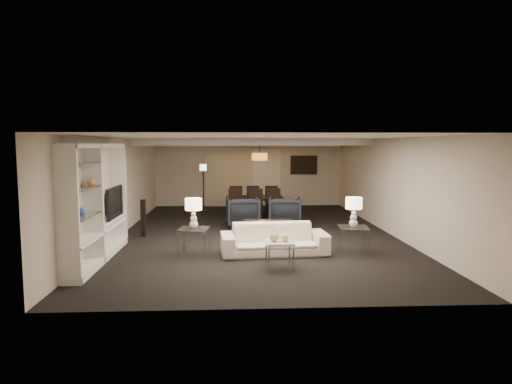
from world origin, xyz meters
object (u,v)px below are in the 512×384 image
object	(u,v)px
table_lamp_left	(194,213)
television	(109,202)
chair_nr	(275,204)
chair_fl	(236,200)
vase_blue	(81,211)
chair_nm	(255,205)
floor_speaker	(143,218)
chair_fr	(271,199)
floor_lamp	(203,188)
marble_table	(279,255)
pendant_light	(260,157)
side_table_right	(353,240)
coffee_table	(268,230)
vase_amber	(91,181)
table_lamp_right	(354,212)
chair_nl	(236,205)
armchair_right	(285,212)
armchair_left	(243,212)
sofa	(274,239)
chair_fm	(254,199)
dining_table	(254,207)
side_table_left	(194,242)

from	to	relation	value
table_lamp_left	television	size ratio (longest dim) A/B	0.55
chair_nr	chair_fl	size ratio (longest dim) A/B	1.00
vase_blue	chair_nm	bearing A→B (deg)	59.35
floor_speaker	chair_fr	bearing A→B (deg)	61.21
floor_speaker	floor_lamp	size ratio (longest dim) A/B	0.58
vase_blue	chair_nm	distance (m)	6.71
marble_table	pendant_light	bearing A→B (deg)	89.77
pendant_light	side_table_right	xyz separation A→B (m)	(1.67, -5.78, -1.63)
coffee_table	vase_amber	xyz separation A→B (m)	(-3.58, -2.26, 1.42)
table_lamp_right	chair_nl	world-z (taller)	table_lamp_right
chair_nm	armchair_right	bearing A→B (deg)	-48.19
armchair_right	marble_table	bearing A→B (deg)	87.59
armchair_left	vase_amber	distance (m)	5.11
chair_fr	floor_lamp	world-z (taller)	floor_lamp
sofa	floor_speaker	size ratio (longest dim) A/B	2.37
sofa	vase_amber	distance (m)	3.87
chair_fl	vase_blue	bearing A→B (deg)	66.71
vase_blue	chair_nl	xyz separation A→B (m)	(2.80, 5.74, -0.66)
vase_blue	chair_nr	world-z (taller)	vase_blue
chair_fl	chair_nr	bearing A→B (deg)	131.12
side_table_right	chair_nr	distance (m)	4.64
table_lamp_left	chair_nm	world-z (taller)	table_lamp_left
television	floor_lamp	xyz separation A→B (m)	(1.65, 5.99, -0.27)
television	vase_amber	size ratio (longest dim) A/B	6.87
sofa	chair_fm	xyz separation A→B (m)	(-0.18, 5.76, 0.15)
chair_fl	marble_table	bearing A→B (deg)	94.89
armchair_right	chair_fl	bearing A→B (deg)	-55.38
television	chair_nl	world-z (taller)	television
chair_fl	chair_fm	world-z (taller)	same
pendant_light	dining_table	distance (m)	1.74
coffee_table	chair_nm	size ratio (longest dim) A/B	1.29
vase_amber	chair_nm	xyz separation A→B (m)	(3.40, 5.12, -1.16)
dining_table	chair_nm	xyz separation A→B (m)	(-0.00, -0.65, 0.16)
pendant_light	side_table_left	size ratio (longest dim) A/B	0.84
side_table_left	chair_fm	distance (m)	5.96
side_table_left	floor_lamp	xyz separation A→B (m)	(-0.21, 6.43, 0.53)
sofa	chair_fr	size ratio (longest dim) A/B	2.34
side_table_right	chair_nm	xyz separation A→B (m)	(-1.88, 4.46, 0.19)
side_table_left	vase_blue	xyz separation A→B (m)	(-1.88, -1.29, 0.86)
side_table_right	dining_table	xyz separation A→B (m)	(-1.88, 5.11, 0.04)
chair_nl	floor_lamp	xyz separation A→B (m)	(-1.13, 1.97, 0.34)
table_lamp_left	armchair_left	bearing A→B (deg)	71.57
sofa	dining_table	world-z (taller)	sofa
floor_lamp	television	bearing A→B (deg)	-105.36
coffee_table	chair_nr	world-z (taller)	chair_nr
sofa	floor_lamp	bearing A→B (deg)	102.07
television	chair_nl	bearing A→B (deg)	-34.58
side_table_left	chair_nm	distance (m)	4.72
marble_table	vase_amber	size ratio (longest dim) A/B	3.03
sofa	vase_amber	size ratio (longest dim) A/B	13.24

